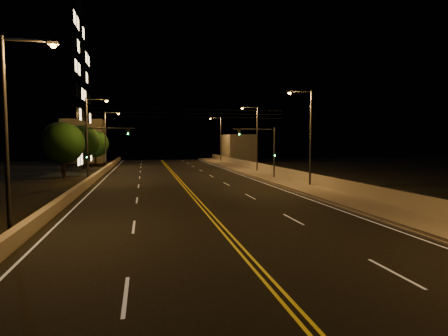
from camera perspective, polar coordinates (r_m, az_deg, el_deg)
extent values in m
plane|color=black|center=(11.33, 9.75, -19.73)|extent=(160.00, 160.00, 0.00)
cube|color=black|center=(30.20, -4.52, -4.50)|extent=(18.00, 120.00, 0.02)
cube|color=gray|center=(33.34, 14.24, -3.55)|extent=(3.60, 120.00, 0.30)
cube|color=gray|center=(32.57, 11.28, -3.82)|extent=(0.14, 120.00, 0.15)
cube|color=#A89D8C|center=(34.02, 16.76, -2.34)|extent=(0.30, 120.00, 1.00)
cube|color=#A89D8C|center=(30.41, -22.53, -4.06)|extent=(0.45, 120.00, 0.75)
cube|color=gray|center=(83.22, 2.13, 3.09)|extent=(6.00, 10.00, 5.86)
cube|color=gray|center=(82.80, -20.52, 3.85)|extent=(8.00, 8.00, 8.83)
cylinder|color=black|center=(33.96, 16.78, -1.45)|extent=(0.06, 120.00, 0.06)
cube|color=silver|center=(30.31, -20.92, -4.71)|extent=(0.12, 116.00, 0.00)
cube|color=silver|center=(32.45, 10.75, -3.93)|extent=(0.12, 116.00, 0.00)
cube|color=gold|center=(30.18, -4.81, -4.49)|extent=(0.12, 116.00, 0.00)
cube|color=gold|center=(30.22, -4.24, -4.47)|extent=(0.12, 116.00, 0.00)
cube|color=silver|center=(12.01, -14.77, -18.25)|extent=(0.12, 3.00, 0.00)
cube|color=silver|center=(20.61, -13.59, -8.68)|extent=(0.12, 3.00, 0.00)
cube|color=silver|center=(29.46, -13.13, -4.80)|extent=(0.12, 3.00, 0.00)
cube|color=silver|center=(38.37, -12.89, -2.71)|extent=(0.12, 3.00, 0.00)
cube|color=silver|center=(47.32, -12.74, -1.41)|extent=(0.12, 3.00, 0.00)
cube|color=silver|center=(56.28, -12.64, -0.52)|extent=(0.12, 3.00, 0.00)
cube|color=silver|center=(65.26, -12.56, 0.12)|extent=(0.12, 3.00, 0.00)
cube|color=silver|center=(74.24, -12.51, 0.61)|extent=(0.12, 3.00, 0.00)
cube|color=silver|center=(83.22, -12.46, 0.99)|extent=(0.12, 3.00, 0.00)
cube|color=silver|center=(14.64, 24.54, -14.33)|extent=(0.12, 3.00, 0.00)
cube|color=silver|center=(22.25, 10.48, -7.68)|extent=(0.12, 3.00, 0.00)
cube|color=silver|center=(30.62, 4.00, -4.35)|extent=(0.12, 3.00, 0.00)
cube|color=silver|center=(39.27, 0.37, -2.44)|extent=(0.12, 3.00, 0.00)
cube|color=silver|center=(48.05, -1.94, -1.22)|extent=(0.12, 3.00, 0.00)
cube|color=silver|center=(56.90, -3.54, -0.38)|extent=(0.12, 3.00, 0.00)
cube|color=silver|center=(65.79, -4.70, 0.24)|extent=(0.12, 3.00, 0.00)
cube|color=silver|center=(74.71, -5.59, 0.71)|extent=(0.12, 3.00, 0.00)
cube|color=silver|center=(83.64, -6.28, 1.08)|extent=(0.12, 3.00, 0.00)
cylinder|color=#2D2D33|center=(37.03, 13.06, 4.27)|extent=(0.20, 0.20, 9.37)
cylinder|color=#2D2D33|center=(36.87, 11.60, 11.36)|extent=(2.20, 0.12, 0.12)
cube|color=#2D2D33|center=(36.44, 9.98, 11.36)|extent=(0.50, 0.25, 0.14)
sphere|color=#FF9E2D|center=(36.42, 9.98, 11.20)|extent=(0.28, 0.28, 0.28)
cylinder|color=#2D2D33|center=(53.29, 5.08, 4.32)|extent=(0.20, 0.20, 9.37)
cylinder|color=#2D2D33|center=(53.18, 3.97, 9.22)|extent=(2.20, 0.12, 0.12)
cube|color=#2D2D33|center=(52.88, 2.81, 9.17)|extent=(0.50, 0.25, 0.14)
sphere|color=#FF9E2D|center=(52.87, 2.81, 9.07)|extent=(0.28, 0.28, 0.28)
cylinder|color=#2D2D33|center=(78.16, -0.48, 4.30)|extent=(0.20, 0.20, 9.37)
cylinder|color=#2D2D33|center=(78.09, -1.28, 7.63)|extent=(2.20, 0.12, 0.12)
cube|color=#2D2D33|center=(77.88, -2.08, 7.59)|extent=(0.50, 0.25, 0.14)
sphere|color=#FF9E2D|center=(77.88, -2.08, 7.51)|extent=(0.28, 0.28, 0.28)
cylinder|color=#2D2D33|center=(20.23, -30.30, 3.93)|extent=(0.20, 0.20, 9.37)
cylinder|color=#2D2D33|center=(20.44, -27.73, 16.84)|extent=(2.20, 0.12, 0.12)
cube|color=#2D2D33|center=(20.18, -24.58, 16.92)|extent=(0.50, 0.25, 0.14)
sphere|color=#FF9E2D|center=(20.15, -24.57, 16.64)|extent=(0.28, 0.28, 0.28)
cylinder|color=#2D2D33|center=(45.13, -20.15, 4.10)|extent=(0.20, 0.20, 9.37)
cylinder|color=#2D2D33|center=(45.22, -18.89, 9.88)|extent=(2.20, 0.12, 0.12)
cube|color=#2D2D33|center=(45.10, -17.48, 9.84)|extent=(0.50, 0.25, 0.14)
sphere|color=#FF9E2D|center=(45.09, -17.48, 9.71)|extent=(0.28, 0.28, 0.28)
cylinder|color=#2D2D33|center=(65.69, -17.62, 4.12)|extent=(0.20, 0.20, 9.37)
cylinder|color=#2D2D33|center=(65.75, -16.74, 8.09)|extent=(2.20, 0.12, 0.12)
cube|color=#2D2D33|center=(65.67, -15.77, 8.06)|extent=(0.50, 0.25, 0.14)
sphere|color=#FF9E2D|center=(65.66, -15.77, 7.97)|extent=(0.28, 0.28, 0.28)
cylinder|color=#2D2D33|center=(44.18, 7.66, 2.19)|extent=(0.18, 0.18, 6.08)
cylinder|color=#2D2D33|center=(43.39, 4.57, 5.93)|extent=(5.00, 0.10, 0.10)
cube|color=black|center=(42.92, 2.32, 5.49)|extent=(0.28, 0.18, 0.80)
sphere|color=#19FF4C|center=(42.80, 2.35, 5.16)|extent=(0.14, 0.14, 0.14)
cube|color=black|center=(44.04, 7.72, 2.13)|extent=(0.22, 0.14, 0.55)
cylinder|color=#2D2D33|center=(42.01, -20.14, 1.86)|extent=(0.18, 0.18, 6.08)
cylinder|color=#2D2D33|center=(41.72, -16.83, 5.83)|extent=(5.00, 0.10, 0.10)
cube|color=black|center=(41.61, -14.40, 5.40)|extent=(0.28, 0.18, 0.80)
sphere|color=#19FF4C|center=(41.49, -14.40, 5.06)|extent=(0.14, 0.14, 0.14)
cube|color=black|center=(41.86, -20.17, 1.80)|extent=(0.22, 0.14, 0.55)
cylinder|color=black|center=(39.36, -6.42, 7.72)|extent=(22.00, 0.03, 0.03)
cylinder|color=black|center=(39.39, -6.42, 8.30)|extent=(22.00, 0.03, 0.03)
cylinder|color=black|center=(39.42, -6.43, 8.88)|extent=(22.00, 0.03, 0.03)
cylinder|color=black|center=(49.30, -23.18, -0.07)|extent=(0.36, 0.36, 2.37)
sphere|color=black|center=(49.18, -23.29, 3.52)|extent=(5.00, 5.00, 5.00)
cylinder|color=black|center=(55.24, -23.42, 0.41)|extent=(0.36, 0.36, 2.48)
sphere|color=black|center=(55.13, -23.52, 3.76)|extent=(5.23, 5.23, 5.23)
cylinder|color=black|center=(64.42, -20.58, 0.98)|extent=(0.36, 0.36, 2.46)
sphere|color=black|center=(64.33, -20.65, 3.83)|extent=(5.20, 5.20, 5.20)
cylinder|color=black|center=(69.49, -18.98, 1.13)|extent=(0.36, 0.36, 2.21)
sphere|color=black|center=(69.41, -19.03, 3.50)|extent=(4.66, 4.66, 4.66)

